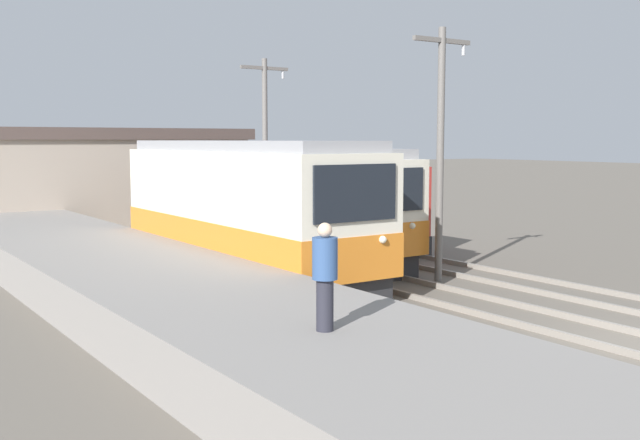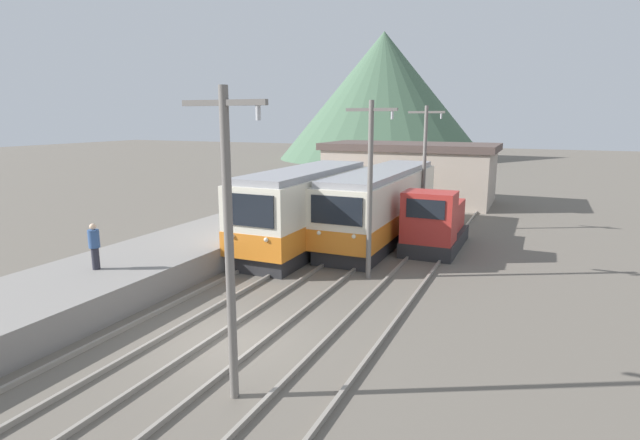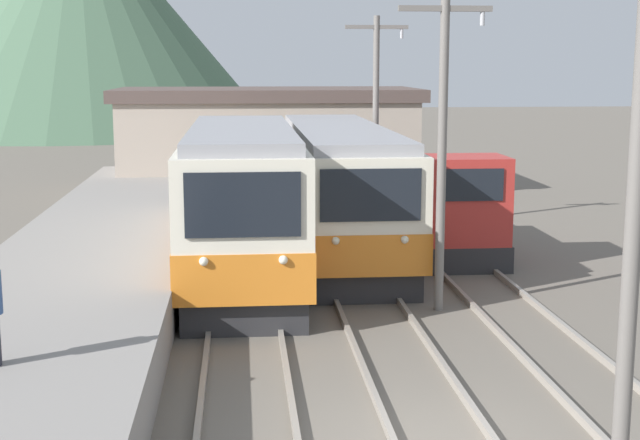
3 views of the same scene
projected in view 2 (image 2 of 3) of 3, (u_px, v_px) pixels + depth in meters
The scene contains 14 objects.
ground_plane at pixel (232, 341), 14.19m from camera, with size 200.00×200.00×0.00m, color #665E54.
platform_left at pixel (73, 293), 16.58m from camera, with size 4.50×54.00×1.04m, color gray.
track_left at pixel (160, 324), 15.22m from camera, with size 1.54×60.00×0.14m.
track_center at pixel (238, 340), 14.10m from camera, with size 1.54×60.00×0.14m.
track_right at pixel (336, 361), 12.90m from camera, with size 1.54×60.00×0.14m.
commuter_train_left at pixel (305, 212), 24.05m from camera, with size 2.84×10.28×3.86m.
commuter_train_center at pixel (382, 207), 25.96m from camera, with size 2.84×12.66×3.63m.
shunting_locomotive at pixel (435, 224), 23.94m from camera, with size 2.40×5.37×3.00m.
catenary_mast_near at pixel (229, 236), 10.60m from camera, with size 2.00×0.20×6.88m.
catenary_mast_mid at pixel (370, 184), 19.07m from camera, with size 2.00×0.20×6.88m.
catenary_mast_far at pixel (424, 163), 27.54m from camera, with size 2.00×0.20×6.88m.
person_on_platform at pixel (94, 245), 17.25m from camera, with size 0.38×0.38×1.63m.
station_building at pixel (409, 172), 37.59m from camera, with size 12.60×6.30×4.38m.
mountain_backdrop at pixel (383, 96), 76.12m from camera, with size 31.62×31.62×18.90m.
Camera 2 is at (7.68, -11.04, 6.23)m, focal length 28.00 mm.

